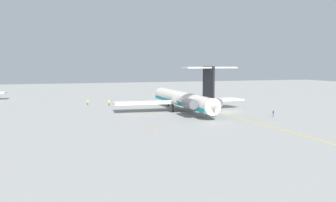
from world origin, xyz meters
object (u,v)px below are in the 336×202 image
Objects in this scene: main_jetliner at (184,99)px; safety_cone_nose at (153,128)px; ground_crew_portside at (109,102)px; ground_crew_near_tail at (88,102)px; ground_crew_near_nose at (273,112)px.

main_jetliner is 25.67m from safety_cone_nose.
main_jetliner is 25.69m from ground_crew_portside.
safety_cone_nose is (-21.17, 14.19, -3.02)m from main_jetliner.
main_jetliner is 32.58m from ground_crew_near_tail.
safety_cone_nose is at bearing -128.03° from ground_crew_near_nose.
ground_crew_portside is (-3.73, -6.07, 0.08)m from ground_crew_near_tail.
ground_crew_near_nose is 55.43m from ground_crew_near_tail.
main_jetliner is at bearing -33.83° from safety_cone_nose.
main_jetliner is at bearing -106.83° from ground_crew_portside.
main_jetliner is at bearing -102.51° from ground_crew_near_tail.
main_jetliner reaches higher than ground_crew_near_nose.
safety_cone_nose is at bearing 144.48° from main_jetliner.
ground_crew_near_tail is (37.69, 40.64, -0.02)m from ground_crew_near_nose.
main_jetliner is 24.65× the size of ground_crew_near_tail.
ground_crew_near_nose is 32.12m from safety_cone_nose.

